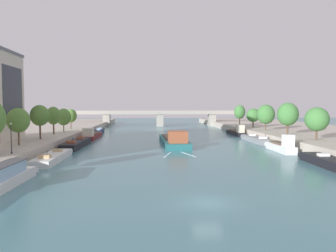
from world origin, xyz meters
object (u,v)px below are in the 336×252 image
Objects in this scene: tree_left_past_mid at (53,116)px; tree_left_nearest at (71,116)px; moored_boat_right_end at (256,139)px; tree_right_second at (317,119)px; moored_boat_left_far at (100,131)px; moored_boat_right_midway at (281,146)px; moored_boat_left_lone at (8,176)px; tree_right_far at (266,114)px; tree_right_end_of_row at (253,115)px; tree_left_distant at (63,117)px; moored_boat_left_midway at (91,135)px; bridge_far at (160,116)px; moored_boat_left_downstream at (53,157)px; tree_right_past_mid at (240,112)px; tree_left_midway at (40,116)px; lamppost_left_bank at (11,137)px; barge_midriver at (174,140)px; moored_boat_right_near at (335,164)px; moored_boat_left_near at (77,144)px; moored_boat_right_far at (236,132)px; tree_right_distant at (288,114)px; tree_left_second at (18,120)px.

tree_left_past_mid reaches higher than tree_left_nearest.
tree_right_second reaches higher than moored_boat_right_end.
tree_left_nearest is (-6.90, -7.80, 5.02)m from moored_boat_left_far.
tree_left_nearest is at bearing 143.17° from moored_boat_right_midway.
moored_boat_right_end is at bearing 114.86° from tree_right_second.
moored_boat_left_lone is 1.62× the size of tree_right_far.
tree_left_nearest reaches higher than moored_boat_left_far.
tree_left_past_mid is 1.10× the size of tree_right_end_of_row.
moored_boat_right_end is 48.29m from tree_left_distant.
moored_boat_left_lone is 0.71× the size of moored_boat_left_midway.
bridge_far reaches higher than moored_boat_left_midway.
moored_boat_left_downstream is at bearing -90.04° from moored_boat_left_midway.
moored_boat_left_far is at bearing -170.72° from tree_right_past_mid.
moored_boat_left_downstream is at bearing -103.23° from bridge_far.
tree_left_midway is 19.74m from lamppost_left_bank.
tree_right_past_mid reaches higher than tree_right_end_of_row.
tree_right_second is (26.46, -10.14, 4.88)m from barge_midriver.
tree_right_second reaches higher than moored_boat_right_near.
moored_boat_left_far is (-0.24, 33.41, -0.03)m from moored_boat_left_near.
tree_right_far is (6.14, 10.43, 5.61)m from moored_boat_right_end.
tree_left_distant is (-46.98, -6.83, 4.69)m from moored_boat_right_far.
moored_boat_left_midway is 16.35m from moored_boat_left_far.
tree_left_nearest is (-46.42, 34.77, 4.65)m from moored_boat_right_midway.
moored_boat_left_downstream is at bearing -80.38° from tree_left_nearest.
tree_right_end_of_row is at bearing 45.00° from barge_midriver.
bridge_far is at bearing 135.41° from tree_right_past_mid.
moored_boat_right_far is at bearing 102.03° from tree_right_second.
lamppost_left_bank is at bearing -134.57° from barge_midriver.
tree_right_far is at bearing 81.38° from moored_boat_right_near.
moored_boat_right_far is at bearing -108.96° from tree_right_past_mid.
tree_right_distant is at bearing -22.35° from tree_left_nearest.
moored_boat_right_midway is (39.52, -42.57, 0.36)m from moored_boat_left_far.
tree_right_end_of_row is at bearing 88.85° from tree_right_distant.
tree_left_distant is 38.99m from lamppost_left_bank.
tree_left_second is at bearing -141.99° from tree_right_end_of_row.
tree_right_distant reaches higher than tree_right_end_of_row.
tree_left_nearest is at bearing 91.72° from tree_left_distant.
tree_right_past_mid is at bearing 45.61° from tree_left_second.
moored_boat_left_near is at bearing 80.06° from lamppost_left_bank.
moored_boat_left_downstream is 1.03× the size of moored_boat_right_far.
tree_right_distant is (46.14, 20.50, 6.01)m from moored_boat_left_downstream.
tree_left_midway is at bearing -157.42° from moored_boat_left_near.
tree_left_distant is at bearing 90.22° from tree_left_past_mid.
tree_right_past_mid is 80.50m from lamppost_left_bank.
tree_left_nearest is (-0.27, 8.86, 0.03)m from tree_left_distant.
tree_right_far is (6.12, -6.43, 5.27)m from moored_boat_right_far.
moored_boat_left_near is at bearing -159.65° from tree_right_far.
tree_right_distant is at bearing 17.33° from tree_left_second.
tree_left_past_mid is at bearing 175.50° from tree_right_distant.
tree_left_midway is at bearing -150.57° from moored_boat_right_far.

